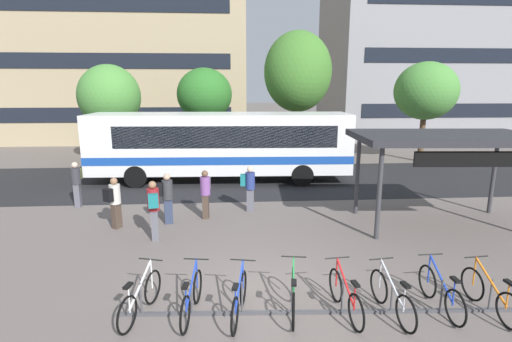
{
  "coord_description": "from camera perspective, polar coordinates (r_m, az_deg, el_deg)",
  "views": [
    {
      "loc": [
        -0.7,
        -7.48,
        4.42
      ],
      "look_at": [
        0.13,
        4.46,
        1.8
      ],
      "focal_mm": 27.08,
      "sensor_mm": 36.0,
      "label": 1
    }
  ],
  "objects": [
    {
      "name": "bus_lane_asphalt",
      "position": [
        18.61,
        -1.7,
        -1.36
      ],
      "size": [
        80.0,
        7.2,
        0.01
      ],
      "primitive_type": "cube",
      "color": "#232326",
      "rests_on": "ground"
    },
    {
      "name": "commuter_black_pack_5",
      "position": [
        12.9,
        -13.08,
        -3.5
      ],
      "size": [
        0.58,
        0.42,
        1.68
      ],
      "rotation": [
        0.0,
        0.0,
        0.24
      ],
      "color": "#2D3851",
      "rests_on": "ground"
    },
    {
      "name": "building_right_wing",
      "position": [
        40.86,
        26.93,
        19.8
      ],
      "size": [
        21.52,
        10.27,
        21.19
      ],
      "color": "gray",
      "rests_on": "ground"
    },
    {
      "name": "parked_bicycle_blue_6",
      "position": [
        8.92,
        25.61,
        -15.87
      ],
      "size": [
        0.52,
        1.72,
        0.99
      ],
      "rotation": [
        0.0,
        0.0,
        1.59
      ],
      "color": "black",
      "rests_on": "ground"
    },
    {
      "name": "commuter_teal_pack_1",
      "position": [
        11.57,
        -14.89,
        -5.11
      ],
      "size": [
        0.41,
        0.57,
        1.78
      ],
      "rotation": [
        0.0,
        0.0,
        1.77
      ],
      "color": "#565660",
      "rests_on": "ground"
    },
    {
      "name": "ground",
      "position": [
        8.72,
        1.27,
        -18.11
      ],
      "size": [
        200.0,
        200.0,
        0.0
      ],
      "primitive_type": "plane",
      "color": "#6B605B"
    },
    {
      "name": "parked_bicycle_blue_1",
      "position": [
        8.01,
        -9.48,
        -18.07
      ],
      "size": [
        0.52,
        1.71,
        0.99
      ],
      "rotation": [
        0.0,
        0.0,
        1.43
      ],
      "color": "black",
      "rests_on": "ground"
    },
    {
      "name": "bike_rack",
      "position": [
        8.23,
        8.97,
        -19.53
      ],
      "size": [
        7.91,
        0.47,
        0.7
      ],
      "rotation": [
        0.0,
        0.0,
        -0.05
      ],
      "color": "#47474C",
      "rests_on": "ground"
    },
    {
      "name": "street_tree_0",
      "position": [
        23.02,
        6.18,
        14.32
      ],
      "size": [
        3.88,
        3.88,
        7.54
      ],
      "color": "brown",
      "rests_on": "ground"
    },
    {
      "name": "building_left_wing",
      "position": [
        36.91,
        -18.25,
        20.12
      ],
      "size": [
        19.5,
        11.55,
        19.54
      ],
      "color": "tan",
      "rests_on": "ground"
    },
    {
      "name": "commuter_grey_pack_0",
      "position": [
        13.21,
        -7.47,
        -2.9
      ],
      "size": [
        0.37,
        0.55,
        1.68
      ],
      "rotation": [
        0.0,
        0.0,
        4.62
      ],
      "color": "#47382D",
      "rests_on": "ground"
    },
    {
      "name": "street_tree_2",
      "position": [
        23.97,
        -7.61,
        11.1
      ],
      "size": [
        3.31,
        3.31,
        5.53
      ],
      "color": "brown",
      "rests_on": "ground"
    },
    {
      "name": "street_tree_1",
      "position": [
        23.98,
        -20.83,
        10.21
      ],
      "size": [
        3.49,
        3.49,
        5.66
      ],
      "color": "brown",
      "rests_on": "ground"
    },
    {
      "name": "parked_bicycle_silver_5",
      "position": [
        8.37,
        19.41,
        -17.25
      ],
      "size": [
        0.52,
        1.72,
        0.99
      ],
      "rotation": [
        0.0,
        0.0,
        1.69
      ],
      "color": "black",
      "rests_on": "ground"
    },
    {
      "name": "parked_bicycle_green_3",
      "position": [
        8.05,
        5.51,
        -17.81
      ],
      "size": [
        0.52,
        1.71,
        0.99
      ],
      "rotation": [
        0.0,
        0.0,
        1.41
      ],
      "color": "black",
      "rests_on": "ground"
    },
    {
      "name": "commuter_black_pack_2",
      "position": [
        12.93,
        -20.19,
        -4.0
      ],
      "size": [
        0.54,
        0.61,
        1.65
      ],
      "rotation": [
        0.0,
        0.0,
        1.0
      ],
      "color": "#47382D",
      "rests_on": "ground"
    },
    {
      "name": "commuter_teal_pack_4",
      "position": [
        13.83,
        -1.02,
        -2.17
      ],
      "size": [
        0.53,
        0.35,
        1.65
      ],
      "rotation": [
        0.0,
        0.0,
        6.25
      ],
      "color": "#565660",
      "rests_on": "ground"
    },
    {
      "name": "transit_shelter",
      "position": [
        13.44,
        26.37,
        4.08
      ],
      "size": [
        5.77,
        3.48,
        2.98
      ],
      "rotation": [
        0.0,
        0.0,
        -0.06
      ],
      "color": "#38383D",
      "rests_on": "ground"
    },
    {
      "name": "city_bus",
      "position": [
        18.26,
        -5.46,
        3.99
      ],
      "size": [
        12.1,
        2.98,
        3.2
      ],
      "rotation": [
        0.0,
        0.0,
        3.11
      ],
      "color": "white",
      "rests_on": "ground"
    },
    {
      "name": "commuter_olive_pack_3",
      "position": [
        15.78,
        -24.99,
        -1.36
      ],
      "size": [
        0.36,
        0.54,
        1.72
      ],
      "rotation": [
        0.0,
        0.0,
        4.79
      ],
      "color": "#565660",
      "rests_on": "ground"
    },
    {
      "name": "parked_bicycle_red_4",
      "position": [
        8.16,
        13.06,
        -17.63
      ],
      "size": [
        0.52,
        1.72,
        0.99
      ],
      "rotation": [
        0.0,
        0.0,
        1.67
      ],
      "color": "black",
      "rests_on": "ground"
    },
    {
      "name": "parked_bicycle_white_0",
      "position": [
        8.22,
        -16.67,
        -17.61
      ],
      "size": [
        0.64,
        1.67,
        0.99
      ],
      "rotation": [
        0.0,
        0.0,
        1.3
      ],
      "color": "black",
      "rests_on": "ground"
    },
    {
      "name": "street_tree_3",
      "position": [
        24.96,
        23.8,
        10.73
      ],
      "size": [
        3.58,
        3.58,
        5.84
      ],
      "color": "brown",
      "rests_on": "ground"
    },
    {
      "name": "parked_bicycle_blue_2",
      "position": [
        7.89,
        -2.5,
        -18.44
      ],
      "size": [
        0.53,
        1.7,
        0.99
      ],
      "rotation": [
        0.0,
        0.0,
        1.38
      ],
      "color": "black",
      "rests_on": "ground"
    },
    {
      "name": "parked_bicycle_orange_7",
      "position": [
        9.25,
        31.29,
        -15.43
      ],
      "size": [
        0.52,
        1.72,
        0.99
      ],
      "rotation": [
        0.0,
        0.0,
        1.65
      ],
      "color": "black",
      "rests_on": "ground"
    }
  ]
}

